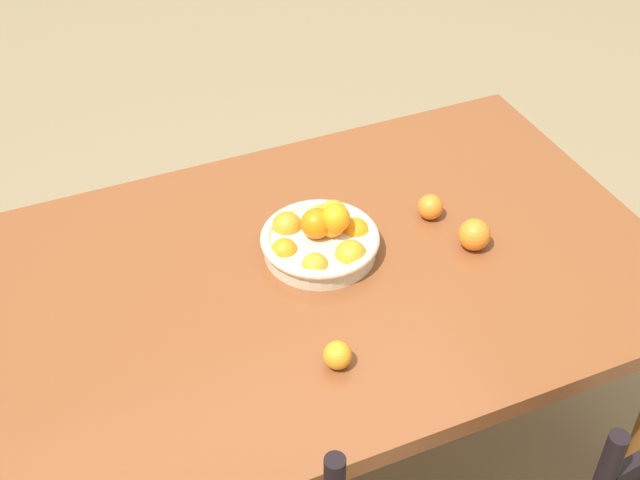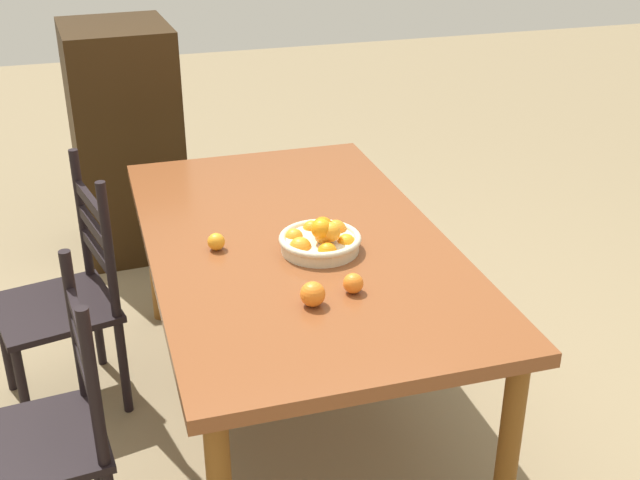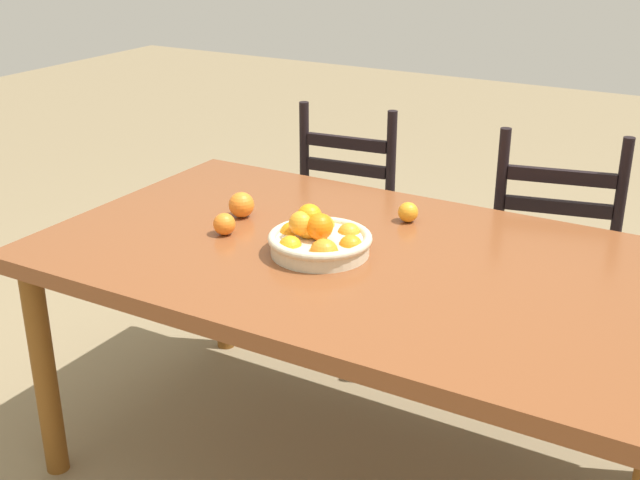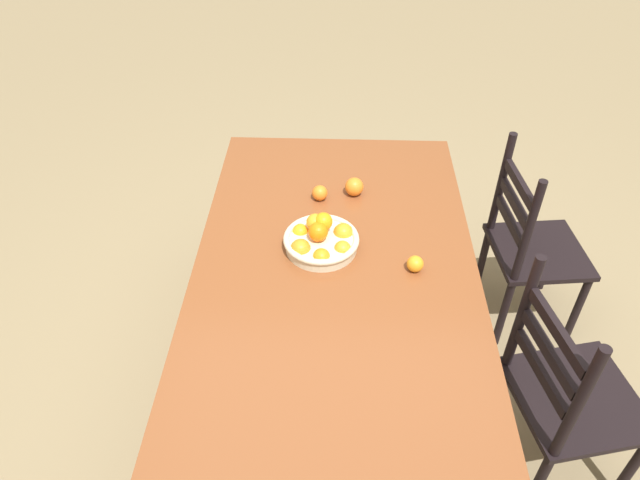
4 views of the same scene
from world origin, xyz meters
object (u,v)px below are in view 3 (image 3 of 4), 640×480
(orange_loose_1, at_px, (224,224))
(orange_loose_2, at_px, (408,212))
(chair_near_window, at_px, (358,223))
(orange_loose_0, at_px, (241,205))
(dining_table, at_px, (366,278))
(fruit_bowl, at_px, (319,239))
(chair_by_cabinet, at_px, (551,267))

(orange_loose_1, bearing_deg, orange_loose_2, 40.78)
(chair_near_window, distance_m, orange_loose_2, 0.82)
(orange_loose_0, relative_size, orange_loose_1, 1.21)
(dining_table, relative_size, chair_near_window, 1.93)
(dining_table, distance_m, orange_loose_2, 0.30)
(dining_table, xyz_separation_m, fruit_bowl, (-0.12, -0.06, 0.11))
(chair_by_cabinet, bearing_deg, chair_near_window, -17.18)
(chair_near_window, xyz_separation_m, orange_loose_2, (0.47, -0.59, 0.32))
(fruit_bowl, relative_size, orange_loose_1, 4.42)
(dining_table, distance_m, chair_near_window, 1.02)
(fruit_bowl, height_order, orange_loose_0, fruit_bowl)
(chair_by_cabinet, relative_size, orange_loose_2, 15.88)
(fruit_bowl, xyz_separation_m, orange_loose_2, (0.11, 0.34, -0.01))
(orange_loose_2, bearing_deg, fruit_bowl, -108.00)
(chair_by_cabinet, bearing_deg, dining_table, 56.39)
(dining_table, height_order, orange_loose_2, orange_loose_2)
(orange_loose_0, xyz_separation_m, orange_loose_2, (0.46, 0.22, -0.01))
(dining_table, distance_m, fruit_bowl, 0.17)
(fruit_bowl, bearing_deg, chair_by_cabinet, 63.84)
(orange_loose_0, height_order, orange_loose_1, orange_loose_0)
(dining_table, bearing_deg, fruit_bowl, -154.25)
(chair_near_window, height_order, fruit_bowl, chair_near_window)
(orange_loose_1, bearing_deg, orange_loose_0, 105.63)
(orange_loose_0, distance_m, orange_loose_1, 0.15)
(chair_near_window, distance_m, orange_loose_0, 0.87)
(fruit_bowl, relative_size, orange_loose_0, 3.66)
(dining_table, distance_m, orange_loose_0, 0.48)
(chair_near_window, bearing_deg, chair_by_cabinet, 169.27)
(chair_by_cabinet, xyz_separation_m, orange_loose_2, (-0.32, -0.53, 0.32))
(chair_near_window, bearing_deg, orange_loose_0, 84.94)
(fruit_bowl, bearing_deg, chair_near_window, 111.12)
(fruit_bowl, height_order, orange_loose_1, fruit_bowl)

